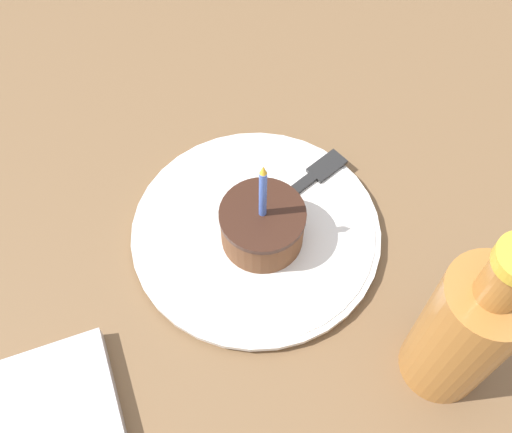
{
  "coord_description": "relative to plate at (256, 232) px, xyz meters",
  "views": [
    {
      "loc": [
        0.29,
        -0.14,
        0.58
      ],
      "look_at": [
        -0.03,
        -0.02,
        0.04
      ],
      "focal_mm": 42.0,
      "sensor_mm": 36.0,
      "label": 1
    }
  ],
  "objects": [
    {
      "name": "bottle",
      "position": [
        0.2,
        0.12,
        0.08
      ],
      "size": [
        0.08,
        0.08,
        0.23
      ],
      "color": "#B27233",
      "rests_on": "ground_plane"
    },
    {
      "name": "cake_slice",
      "position": [
        0.01,
        0.0,
        0.03
      ],
      "size": [
        0.09,
        0.09,
        0.13
      ],
      "color": "brown",
      "rests_on": "plate"
    },
    {
      "name": "plate",
      "position": [
        0.0,
        0.0,
        0.0
      ],
      "size": [
        0.27,
        0.27,
        0.02
      ],
      "color": "white",
      "rests_on": "ground_plane"
    },
    {
      "name": "fork",
      "position": [
        -0.03,
        0.06,
        0.01
      ],
      "size": [
        0.08,
        0.16,
        0.0
      ],
      "color": "#262626",
      "rests_on": "plate"
    },
    {
      "name": "ground_plane",
      "position": [
        0.03,
        0.02,
        -0.03
      ],
      "size": [
        2.4,
        2.4,
        0.04
      ],
      "color": "brown",
      "rests_on": "ground"
    }
  ]
}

